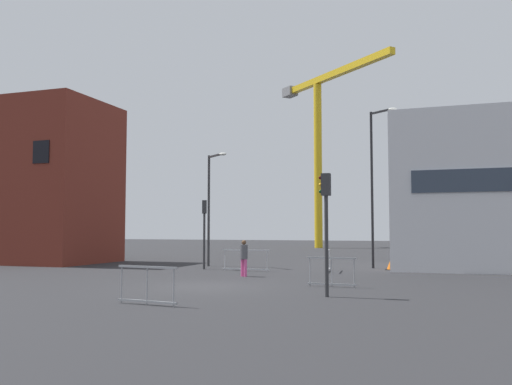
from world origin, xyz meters
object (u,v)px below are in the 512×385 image
object	(u,v)px
traffic_light_corner	(326,213)
pedestrian_walking	(244,255)
streetlamp_tall	(374,177)
construction_crane	(321,128)
traffic_light_far	(204,222)
streetlamp_short	(211,199)
traffic_cone_by_barrier	(391,265)

from	to	relation	value
traffic_light_corner	pedestrian_walking	size ratio (longest dim) A/B	2.39
pedestrian_walking	streetlamp_tall	bearing A→B (deg)	54.08
pedestrian_walking	traffic_light_corner	bearing A→B (deg)	-50.76
construction_crane	traffic_light_corner	xyz separation A→B (m)	(8.88, -42.58, -10.81)
construction_crane	traffic_light_far	distance (m)	34.91
traffic_light_corner	traffic_light_far	world-z (taller)	traffic_light_corner
pedestrian_walking	traffic_light_far	bearing A→B (deg)	135.10
streetlamp_short	traffic_light_corner	xyz separation A→B (m)	(8.88, -11.53, -1.23)
streetlamp_tall	traffic_cone_by_barrier	distance (m)	4.83
traffic_light_corner	traffic_light_far	bearing A→B (deg)	131.51
construction_crane	traffic_cone_by_barrier	size ratio (longest dim) A/B	34.78
streetlamp_short	traffic_light_far	xyz separation A→B (m)	(0.53, -2.09, -1.37)
streetlamp_tall	traffic_light_corner	size ratio (longest dim) A/B	2.21
traffic_light_far	traffic_cone_by_barrier	world-z (taller)	traffic_light_far
traffic_light_corner	traffic_cone_by_barrier	distance (m)	12.35
construction_crane	streetlamp_short	size ratio (longest dim) A/B	3.07
streetlamp_short	traffic_light_far	world-z (taller)	streetlamp_short
traffic_light_far	pedestrian_walking	size ratio (longest dim) A/B	2.24
streetlamp_tall	pedestrian_walking	world-z (taller)	streetlamp_tall
streetlamp_short	traffic_light_far	bearing A→B (deg)	-75.86
pedestrian_walking	traffic_cone_by_barrier	xyz separation A→B (m)	(5.89, 6.10, -0.68)
traffic_light_corner	traffic_cone_by_barrier	size ratio (longest dim) A/B	6.88
traffic_light_far	streetlamp_tall	bearing A→B (deg)	22.40
streetlamp_short	traffic_light_corner	world-z (taller)	streetlamp_short
streetlamp_short	pedestrian_walking	bearing A→B (deg)	-54.25
traffic_light_far	streetlamp_short	bearing A→B (deg)	104.14
streetlamp_short	traffic_light_far	distance (m)	2.56
streetlamp_tall	traffic_light_corner	world-z (taller)	streetlamp_tall
traffic_light_far	traffic_cone_by_barrier	xyz separation A→B (m)	(9.35, 2.65, -2.20)
construction_crane	streetlamp_tall	size ratio (longest dim) A/B	2.29
construction_crane	streetlamp_short	distance (m)	32.50
traffic_light_corner	pedestrian_walking	xyz separation A→B (m)	(-4.89, 5.99, -1.67)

